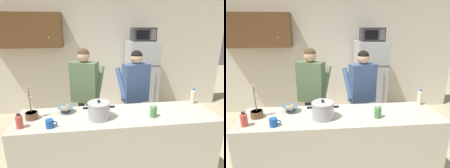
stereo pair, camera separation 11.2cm
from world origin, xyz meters
TOP-DOWN VIEW (x-y plane):
  - back_wall_unit at (-0.25, 2.26)m, footprint 6.00×0.48m
  - kitchen_island at (0.00, 0.00)m, footprint 2.57×0.68m
  - refrigerator at (0.84, 1.85)m, footprint 0.64×0.68m
  - microwave at (0.84, 1.83)m, footprint 0.48×0.37m
  - person_near_pot at (-0.41, 0.78)m, footprint 0.62×0.56m
  - person_by_sink at (0.41, 0.72)m, footprint 0.58×0.51m
  - cooking_pot at (-0.24, -0.06)m, footprint 0.39×0.28m
  - coffee_mug at (-0.81, -0.21)m, footprint 0.13×0.09m
  - bread_bowl at (-0.67, 0.16)m, footprint 0.21×0.21m
  - bottle_near_edge at (1.16, 0.23)m, footprint 0.07×0.07m
  - bottle_mid_counter at (0.44, -0.11)m, footprint 0.09×0.09m
  - bottle_far_corner at (-1.14, -0.18)m, footprint 0.08×0.08m
  - potted_orchid at (-1.07, 0.03)m, footprint 0.15×0.15m

SIDE VIEW (x-z plane):
  - kitchen_island at x=0.00m, z-range 0.00..0.92m
  - refrigerator at x=0.84m, z-range 0.00..1.71m
  - coffee_mug at x=-0.81m, z-range 0.92..1.02m
  - bread_bowl at x=-0.67m, z-range 0.92..1.02m
  - potted_orchid at x=-1.07m, z-range 0.77..1.20m
  - bottle_mid_counter at x=0.44m, z-range 0.92..1.09m
  - bottle_far_corner at x=-1.14m, z-range 0.92..1.09m
  - cooking_pot at x=-0.24m, z-range 0.90..1.15m
  - bottle_near_edge at x=1.16m, z-range 0.92..1.15m
  - person_by_sink at x=0.41m, z-range 0.21..1.86m
  - person_near_pot at x=-0.41m, z-range 0.22..1.91m
  - back_wall_unit at x=-0.25m, z-range 0.10..2.70m
  - microwave at x=0.84m, z-range 1.71..1.99m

